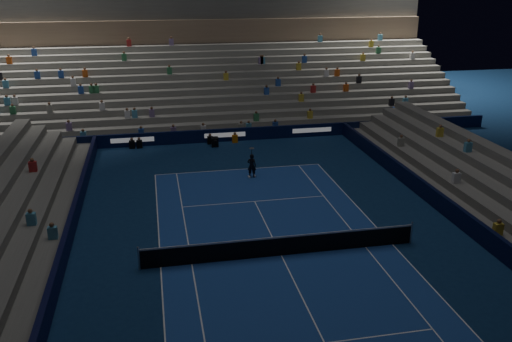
{
  "coord_description": "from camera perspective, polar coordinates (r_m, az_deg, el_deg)",
  "views": [
    {
      "loc": [
        -5.39,
        -21.2,
        12.12
      ],
      "look_at": [
        0.0,
        6.0,
        2.0
      ],
      "focal_mm": 37.63,
      "sensor_mm": 36.0,
      "label": 1
    }
  ],
  "objects": [
    {
      "name": "tennis_net",
      "position": [
        24.77,
        2.72,
        -7.94
      ],
      "size": [
        12.9,
        0.1,
        1.1
      ],
      "color": "#B2B2B7",
      "rests_on": "ground"
    },
    {
      "name": "sponsor_barrier_east",
      "position": [
        28.5,
        22.12,
        -5.6
      ],
      "size": [
        0.25,
        37.0,
        1.0
      ],
      "primitive_type": "cube",
      "color": "black",
      "rests_on": "ground"
    },
    {
      "name": "tennis_player",
      "position": [
        34.01,
        -0.46,
        0.58
      ],
      "size": [
        0.66,
        0.55,
        1.56
      ],
      "primitive_type": "imported",
      "rotation": [
        0.0,
        0.0,
        2.79
      ],
      "color": "black",
      "rests_on": "ground"
    },
    {
      "name": "sponsor_barrier_far",
      "position": [
        41.72,
        -3.34,
        3.84
      ],
      "size": [
        44.0,
        0.25,
        1.0
      ],
      "primitive_type": "cube",
      "color": "black",
      "rests_on": "ground"
    },
    {
      "name": "court_surface",
      "position": [
        25.01,
        2.7,
        -8.95
      ],
      "size": [
        10.97,
        23.77,
        0.01
      ],
      "primitive_type": "cube",
      "color": "navy",
      "rests_on": "ground"
    },
    {
      "name": "broadcast_camera",
      "position": [
        40.54,
        -4.4,
        3.11
      ],
      "size": [
        0.55,
        1.0,
        0.69
      ],
      "color": "black",
      "rests_on": "ground"
    },
    {
      "name": "ground",
      "position": [
        25.01,
        2.7,
        -8.96
      ],
      "size": [
        90.0,
        90.0,
        0.0
      ],
      "primitive_type": "plane",
      "color": "#0B2347",
      "rests_on": "ground"
    },
    {
      "name": "sponsor_barrier_west",
      "position": [
        24.56,
        -20.17,
        -9.55
      ],
      "size": [
        0.25,
        37.0,
        1.0
      ],
      "primitive_type": "cube",
      "color": "black",
      "rests_on": "ground"
    },
    {
      "name": "grandstand_main",
      "position": [
        50.17,
        -4.94,
        9.94
      ],
      "size": [
        44.0,
        15.2,
        11.2
      ],
      "color": "slate",
      "rests_on": "ground"
    }
  ]
}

